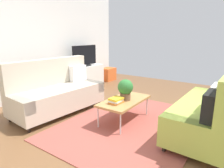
# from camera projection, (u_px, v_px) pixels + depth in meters

# --- Properties ---
(ground_plane) EXTENTS (7.68, 7.68, 0.00)m
(ground_plane) POSITION_uv_depth(u_px,v_px,m) (128.00, 121.00, 3.71)
(ground_plane) COLOR brown
(wall_far) EXTENTS (6.40, 0.12, 2.90)m
(wall_far) POSITION_uv_depth(u_px,v_px,m) (32.00, 40.00, 4.91)
(wall_far) COLOR white
(wall_far) RESTS_ON ground_plane
(area_rug) EXTENTS (2.90, 2.20, 0.01)m
(area_rug) POSITION_uv_depth(u_px,v_px,m) (132.00, 124.00, 3.58)
(area_rug) COLOR #9E4C42
(area_rug) RESTS_ON ground_plane
(couch_beige) EXTENTS (1.96, 0.98, 1.10)m
(couch_beige) POSITION_uv_depth(u_px,v_px,m) (57.00, 91.00, 4.10)
(couch_beige) COLOR beige
(couch_beige) RESTS_ON ground_plane
(couch_green) EXTENTS (1.92, 0.90, 1.10)m
(couch_green) POSITION_uv_depth(u_px,v_px,m) (212.00, 110.00, 3.06)
(couch_green) COLOR #A3BC4C
(couch_green) RESTS_ON ground_plane
(coffee_table) EXTENTS (1.10, 0.56, 0.42)m
(coffee_table) POSITION_uv_depth(u_px,v_px,m) (124.00, 101.00, 3.63)
(coffee_table) COLOR #B7844C
(coffee_table) RESTS_ON ground_plane
(tv_console) EXTENTS (1.40, 0.44, 0.64)m
(tv_console) POSITION_uv_depth(u_px,v_px,m) (85.00, 76.00, 6.20)
(tv_console) COLOR silver
(tv_console) RESTS_ON ground_plane
(tv) EXTENTS (1.00, 0.20, 0.64)m
(tv) POSITION_uv_depth(u_px,v_px,m) (85.00, 56.00, 6.03)
(tv) COLOR black
(tv) RESTS_ON tv_console
(storage_trunk) EXTENTS (0.52, 0.40, 0.44)m
(storage_trunk) POSITION_uv_depth(u_px,v_px,m) (108.00, 74.00, 7.04)
(storage_trunk) COLOR orange
(storage_trunk) RESTS_ON ground_plane
(potted_plant) EXTENTS (0.28, 0.28, 0.39)m
(potted_plant) POSITION_uv_depth(u_px,v_px,m) (125.00, 89.00, 3.57)
(potted_plant) COLOR brown
(potted_plant) RESTS_ON coffee_table
(table_book_0) EXTENTS (0.26, 0.20, 0.03)m
(table_book_0) POSITION_uv_depth(u_px,v_px,m) (116.00, 102.00, 3.45)
(table_book_0) COLOR orange
(table_book_0) RESTS_ON coffee_table
(table_book_1) EXTENTS (0.25, 0.20, 0.03)m
(table_book_1) POSITION_uv_depth(u_px,v_px,m) (116.00, 101.00, 3.44)
(table_book_1) COLOR silver
(table_book_1) RESTS_ON table_book_0
(table_book_2) EXTENTS (0.25, 0.20, 0.03)m
(table_book_2) POSITION_uv_depth(u_px,v_px,m) (116.00, 99.00, 3.43)
(table_book_2) COLOR gold
(table_book_2) RESTS_ON table_book_1
(vase_0) EXTENTS (0.10, 0.10, 0.18)m
(vase_0) POSITION_uv_depth(u_px,v_px,m) (70.00, 65.00, 5.66)
(vase_0) COLOR silver
(vase_0) RESTS_ON tv_console
(vase_1) EXTENTS (0.10, 0.10, 0.19)m
(vase_1) POSITION_uv_depth(u_px,v_px,m) (74.00, 65.00, 5.79)
(vase_1) COLOR silver
(vase_1) RESTS_ON tv_console
(bottle_0) EXTENTS (0.05, 0.05, 0.22)m
(bottle_0) POSITION_uv_depth(u_px,v_px,m) (80.00, 64.00, 5.87)
(bottle_0) COLOR silver
(bottle_0) RESTS_ON tv_console
(bottle_1) EXTENTS (0.05, 0.05, 0.15)m
(bottle_1) POSITION_uv_depth(u_px,v_px,m) (82.00, 65.00, 5.96)
(bottle_1) COLOR orange
(bottle_1) RESTS_ON tv_console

